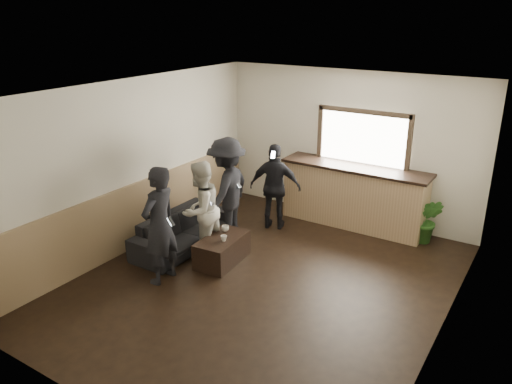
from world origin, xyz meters
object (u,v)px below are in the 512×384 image
Objects in this scene: cup_b at (224,238)px; person_c at (227,190)px; person_d at (275,187)px; cup_a at (225,229)px; potted_plant at (428,221)px; sofa at (185,230)px; person_a at (159,225)px; coffee_table at (222,250)px; person_b at (201,210)px; bar_counter at (354,192)px.

person_c is (-0.51, 0.81, 0.45)m from cup_b.
person_c is 1.15× the size of person_d.
cup_b is (0.19, -0.31, -0.00)m from cup_a.
potted_plant is 2.69m from person_d.
person_d reaches higher than potted_plant.
person_a is (0.45, -1.05, 0.59)m from sofa.
cup_a reaches higher than coffee_table.
person_c is (0.45, 0.61, 0.62)m from sofa.
person_a is (-0.41, -0.93, 0.67)m from coffee_table.
person_a is at bearing -120.75° from cup_b.
sofa is at bearing 168.19° from cup_b.
cup_a reaches higher than cup_b.
sofa is 0.69m from person_b.
sofa is at bearing -158.49° from person_a.
person_a reaches higher than sofa.
bar_counter reaches higher than person_d.
potted_plant is at bearing 39.94° from cup_a.
bar_counter is at bearing -161.56° from person_d.
person_b is 0.73m from person_c.
sofa is 1.25× the size of person_d.
potted_plant is at bearing 128.75° from person_b.
person_d is at bearing 84.74° from cup_a.
cup_b is (0.96, -0.20, 0.18)m from sofa.
cup_a is 0.36m from cup_b.
person_b reaches higher than cup_b.
person_a reaches higher than cup_a.
cup_a is (-1.28, -2.27, -0.18)m from bar_counter.
bar_counter reaches higher than person_b.
cup_a is 1.27m from person_a.
bar_counter is 1.39m from potted_plant.
person_d is (0.44, 0.87, -0.12)m from person_c.
person_d is (-2.53, -0.85, 0.38)m from potted_plant.
potted_plant is at bearing 137.14° from person_a.
person_a is (-1.60, -3.43, 0.24)m from bar_counter.
person_b is (-0.32, -0.22, 0.33)m from cup_a.
person_a is 0.94m from person_b.
person_b is (-2.97, -2.44, 0.39)m from potted_plant.
coffee_table is 1.15× the size of potted_plant.
person_b is 0.88× the size of person_c.
person_b is (-0.41, 0.01, 0.59)m from coffee_table.
sofa is 16.79× the size of cup_a.
cup_b is (-1.09, -2.57, -0.18)m from bar_counter.
sofa is at bearing 171.93° from coffee_table.
person_c reaches higher than potted_plant.
cup_a is 3.46m from potted_plant.
potted_plant is (2.46, 2.53, -0.06)m from cup_b.
person_c is (-0.00, 1.66, 0.03)m from person_a.
cup_b reaches higher than coffee_table.
person_a is at bearing -105.20° from cup_a.
person_c reaches higher than sofa.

